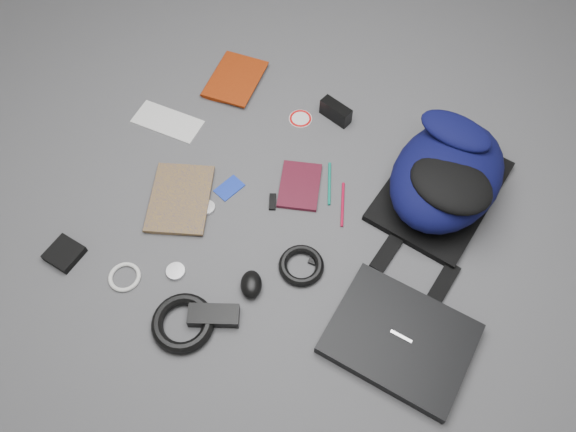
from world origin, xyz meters
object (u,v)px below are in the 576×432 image
at_px(dvd_case, 300,186).
at_px(compact_camera, 336,112).
at_px(mouse, 251,284).
at_px(power_brick, 214,315).
at_px(comic_book, 151,197).
at_px(textbook_red, 213,73).
at_px(backpack, 447,175).
at_px(laptop, 400,339).
at_px(pouch, 64,253).

distance_m(dvd_case, compact_camera, 0.32).
distance_m(mouse, power_brick, 0.14).
distance_m(comic_book, mouse, 0.45).
bearing_deg(textbook_red, power_brick, -65.51).
height_order(backpack, power_brick, backpack).
relative_size(laptop, pouch, 3.99).
relative_size(backpack, mouse, 5.64).
relative_size(laptop, dvd_case, 2.11).
distance_m(compact_camera, power_brick, 0.82).
distance_m(laptop, dvd_case, 0.57).
distance_m(textbook_red, compact_camera, 0.48).
distance_m(laptop, comic_book, 0.87).
distance_m(compact_camera, pouch, 0.99).
relative_size(textbook_red, comic_book, 0.91).
bearing_deg(dvd_case, mouse, -104.46).
relative_size(laptop, power_brick, 2.64).
xyz_separation_m(comic_book, pouch, (-0.14, -0.27, 0.00)).
height_order(dvd_case, compact_camera, compact_camera).
bearing_deg(compact_camera, power_brick, -74.87).
relative_size(backpack, pouch, 5.23).
bearing_deg(textbook_red, comic_book, -86.36).
distance_m(backpack, textbook_red, 0.92).
bearing_deg(mouse, comic_book, 135.82).
bearing_deg(comic_book, power_brick, -55.98).
relative_size(textbook_red, power_brick, 1.64).
relative_size(backpack, power_brick, 3.46).
bearing_deg(compact_camera, mouse, -70.79).
bearing_deg(mouse, compact_camera, 65.90).
bearing_deg(pouch, compact_camera, 55.29).
bearing_deg(power_brick, pouch, 158.20).
height_order(backpack, textbook_red, backpack).
bearing_deg(backpack, power_brick, -114.53).
relative_size(mouse, power_brick, 0.61).
distance_m(power_brick, pouch, 0.50).
distance_m(laptop, power_brick, 0.52).
height_order(backpack, compact_camera, backpack).
bearing_deg(backpack, textbook_red, -179.78).
xyz_separation_m(dvd_case, pouch, (-0.56, -0.50, 0.01)).
bearing_deg(compact_camera, backpack, -2.22).
xyz_separation_m(textbook_red, power_brick, (0.42, -0.83, 0.00)).
bearing_deg(mouse, pouch, 168.18).
relative_size(textbook_red, pouch, 2.48).
bearing_deg(pouch, textbook_red, 84.28).
bearing_deg(comic_book, compact_camera, 33.51).
xyz_separation_m(mouse, pouch, (-0.56, -0.12, -0.01)).
xyz_separation_m(dvd_case, power_brick, (-0.06, -0.50, 0.01)).
relative_size(backpack, textbook_red, 2.11).
bearing_deg(comic_book, textbook_red, 77.47).
distance_m(backpack, laptop, 0.52).
height_order(comic_book, pouch, pouch).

